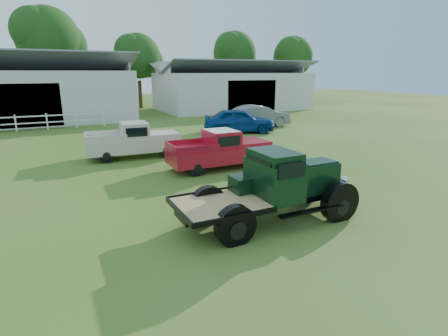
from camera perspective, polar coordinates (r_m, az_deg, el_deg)
name	(u,v)px	position (r m, az deg, el deg)	size (l,w,h in m)	color
ground	(236,211)	(10.72, 1.91, -7.08)	(120.00, 120.00, 0.00)	#395A12
shed_left	(17,88)	(34.81, -30.75, 11.16)	(18.80, 10.20, 5.60)	silver
shed_right	(232,86)	(40.34, 1.33, 13.27)	(16.80, 9.20, 5.20)	silver
tree_b	(50,56)	(42.75, -26.50, 16.08)	(6.90, 6.90, 11.50)	#12430E
tree_c	(139,68)	(42.83, -13.76, 15.52)	(5.40, 5.40, 9.00)	#12430E
tree_d	(234,65)	(48.38, 1.71, 16.46)	(6.00, 6.00, 10.00)	#12430E
tree_e	(292,67)	(51.00, 11.10, 15.86)	(5.70, 5.70, 9.50)	#12430E
vintage_flatbed	(270,187)	(9.78, 7.59, -3.10)	(5.13, 2.03, 2.03)	black
red_pickup	(219,149)	(15.27, -0.75, 3.11)	(4.65, 1.79, 1.69)	#AC1226
white_pickup	(133,140)	(17.85, -14.62, 4.40)	(4.60, 1.78, 1.69)	beige
misc_car_blue	(239,120)	(24.58, 2.48, 7.76)	(1.97, 4.90, 1.67)	navy
misc_car_grey	(258,116)	(27.19, 5.60, 8.42)	(1.75, 5.03, 1.66)	slate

